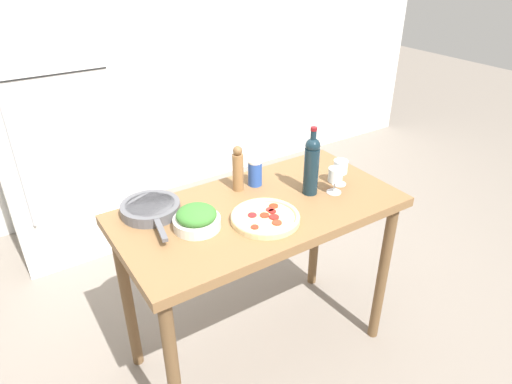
% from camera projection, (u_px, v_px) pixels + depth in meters
% --- Properties ---
extents(ground_plane, '(14.00, 14.00, 0.00)m').
position_uv_depth(ground_plane, '(259.00, 347.00, 2.57)').
color(ground_plane, slate).
extents(wall_back, '(6.40, 0.06, 2.60)m').
position_uv_depth(wall_back, '(111.00, 47.00, 3.41)').
color(wall_back, silver).
rests_on(wall_back, ground_plane).
extents(refrigerator, '(0.73, 0.68, 1.84)m').
position_uv_depth(refrigerator, '(48.00, 126.00, 3.03)').
color(refrigerator, white).
rests_on(refrigerator, ground_plane).
extents(prep_counter, '(1.33, 0.68, 0.93)m').
position_uv_depth(prep_counter, '(260.00, 228.00, 2.17)').
color(prep_counter, brown).
rests_on(prep_counter, ground_plane).
extents(wine_bottle, '(0.07, 0.07, 0.34)m').
position_uv_depth(wine_bottle, '(312.00, 164.00, 2.15)').
color(wine_bottle, '#142833').
rests_on(wine_bottle, prep_counter).
extents(wine_glass_near, '(0.07, 0.07, 0.13)m').
position_uv_depth(wine_glass_near, '(335.00, 176.00, 2.19)').
color(wine_glass_near, silver).
rests_on(wine_glass_near, prep_counter).
extents(wine_glass_far, '(0.07, 0.07, 0.13)m').
position_uv_depth(wine_glass_far, '(340.00, 168.00, 2.26)').
color(wine_glass_far, silver).
rests_on(wine_glass_far, prep_counter).
extents(pepper_mill, '(0.05, 0.05, 0.23)m').
position_uv_depth(pepper_mill, '(238.00, 169.00, 2.20)').
color(pepper_mill, olive).
rests_on(pepper_mill, prep_counter).
extents(salad_bowl, '(0.20, 0.20, 0.10)m').
position_uv_depth(salad_bowl, '(196.00, 218.00, 1.94)').
color(salad_bowl, silver).
rests_on(salad_bowl, prep_counter).
extents(homemade_pizza, '(0.31, 0.31, 0.03)m').
position_uv_depth(homemade_pizza, '(265.00, 217.00, 2.00)').
color(homemade_pizza, '#DBC189').
rests_on(homemade_pizza, prep_counter).
extents(salt_canister, '(0.07, 0.07, 0.14)m').
position_uv_depth(salt_canister, '(255.00, 172.00, 2.27)').
color(salt_canister, '#284CA3').
rests_on(salt_canister, prep_counter).
extents(cast_iron_skillet, '(0.27, 0.42, 0.05)m').
position_uv_depth(cast_iron_skillet, '(151.00, 208.00, 2.05)').
color(cast_iron_skillet, '#56565B').
rests_on(cast_iron_skillet, prep_counter).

